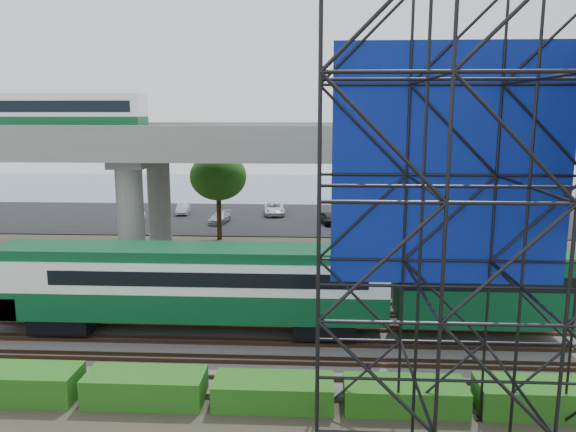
{
  "coord_description": "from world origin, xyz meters",
  "views": [
    {
      "loc": [
        2.59,
        -24.21,
        11.1
      ],
      "look_at": [
        1.02,
        6.0,
        5.49
      ],
      "focal_mm": 35.0,
      "sensor_mm": 36.0,
      "label": 1
    }
  ],
  "objects": [
    {
      "name": "ground",
      "position": [
        0.0,
        0.0,
        0.0
      ],
      "size": [
        140.0,
        140.0,
        0.0
      ],
      "primitive_type": "plane",
      "color": "#474233",
      "rests_on": "ground"
    },
    {
      "name": "ballast_bed",
      "position": [
        0.0,
        2.0,
        0.1
      ],
      "size": [
        90.0,
        12.0,
        0.2
      ],
      "primitive_type": "cube",
      "color": "slate",
      "rests_on": "ground"
    },
    {
      "name": "service_road",
      "position": [
        0.0,
        10.5,
        0.04
      ],
      "size": [
        90.0,
        5.0,
        0.08
      ],
      "primitive_type": "cube",
      "color": "black",
      "rests_on": "ground"
    },
    {
      "name": "parking_lot",
      "position": [
        0.0,
        34.0,
        0.04
      ],
      "size": [
        90.0,
        18.0,
        0.08
      ],
      "primitive_type": "cube",
      "color": "black",
      "rests_on": "ground"
    },
    {
      "name": "harbor_water",
      "position": [
        0.0,
        56.0,
        0.01
      ],
      "size": [
        140.0,
        40.0,
        0.03
      ],
      "primitive_type": "cube",
      "color": "slate",
      "rests_on": "ground"
    },
    {
      "name": "rail_tracks",
      "position": [
        0.0,
        2.0,
        0.28
      ],
      "size": [
        90.0,
        9.52,
        0.16
      ],
      "color": "#472D1E",
      "rests_on": "ballast_bed"
    },
    {
      "name": "commuter_train",
      "position": [
        -1.38,
        2.0,
        2.88
      ],
      "size": [
        29.3,
        3.06,
        4.3
      ],
      "color": "black",
      "rests_on": "rail_tracks"
    },
    {
      "name": "overpass",
      "position": [
        -1.16,
        16.0,
        8.21
      ],
      "size": [
        80.0,
        12.0,
        12.4
      ],
      "color": "#9E9B93",
      "rests_on": "ground"
    },
    {
      "name": "scaffold_tower",
      "position": [
        7.16,
        -7.98,
        7.47
      ],
      "size": [
        9.36,
        6.36,
        15.0
      ],
      "color": "black",
      "rests_on": "ground"
    },
    {
      "name": "hedge_strip",
      "position": [
        1.01,
        -4.3,
        0.56
      ],
      "size": [
        34.6,
        1.8,
        1.2
      ],
      "color": "#1A5513",
      "rests_on": "ground"
    },
    {
      "name": "trees",
      "position": [
        -4.67,
        16.17,
        5.57
      ],
      "size": [
        40.94,
        16.94,
        7.69
      ],
      "color": "#382314",
      "rests_on": "ground"
    },
    {
      "name": "suv",
      "position": [
        -10.22,
        9.99,
        0.86
      ],
      "size": [
        5.99,
        3.56,
        1.56
      ],
      "primitive_type": "imported",
      "rotation": [
        0.0,
        0.0,
        1.75
      ],
      "color": "black",
      "rests_on": "service_road"
    },
    {
      "name": "parked_cars",
      "position": [
        2.14,
        33.81,
        0.69
      ],
      "size": [
        35.82,
        9.75,
        1.29
      ],
      "color": "white",
      "rests_on": "parking_lot"
    }
  ]
}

